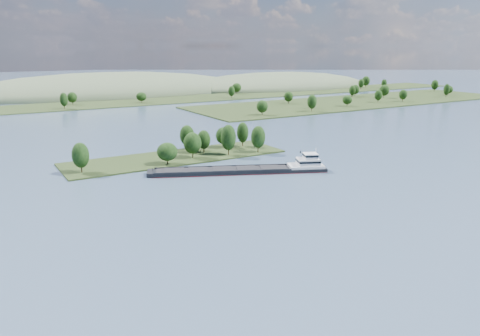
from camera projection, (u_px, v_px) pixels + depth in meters
ground at (245, 192)px, 162.24m from camera, size 1800.00×1800.00×0.00m
tree_island at (190, 148)px, 213.09m from camera, size 100.00×30.52×15.33m
right_bank at (360, 101)px, 425.83m from camera, size 320.00×90.00×14.69m
back_shoreline at (84, 105)px, 399.09m from camera, size 900.00×60.00×14.89m
hill_east at (278, 87)px, 581.79m from camera, size 260.00×140.00×36.00m
hill_west at (111, 93)px, 508.16m from camera, size 320.00×160.00×44.00m
cargo_barge at (251, 169)px, 188.12m from camera, size 69.15×36.46×9.71m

